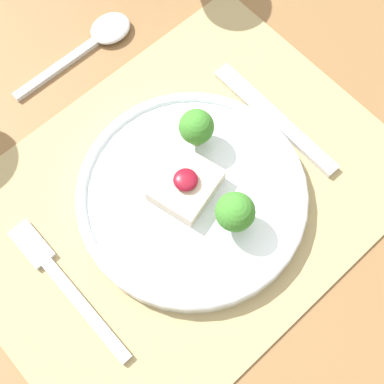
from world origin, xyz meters
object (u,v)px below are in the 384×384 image
(knife, at_px, (283,126))
(spoon, at_px, (100,36))
(fork, at_px, (62,280))
(dinner_plate, at_px, (193,193))

(knife, height_order, spoon, spoon)
(fork, height_order, knife, knife)
(fork, bearing_deg, spoon, 45.37)
(knife, distance_m, spoon, 0.25)
(spoon, bearing_deg, knife, -71.40)
(fork, relative_size, spoon, 1.08)
(dinner_plate, bearing_deg, fork, 171.96)
(fork, bearing_deg, dinner_plate, -6.67)
(knife, xyz_separation_m, spoon, (-0.08, 0.23, 0.00))
(dinner_plate, relative_size, fork, 1.36)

